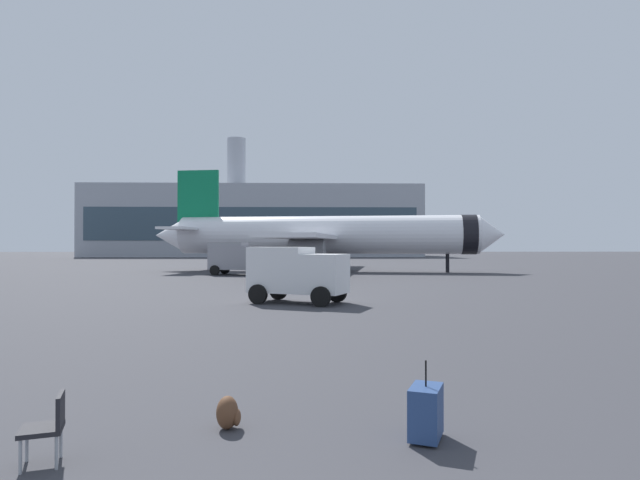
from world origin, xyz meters
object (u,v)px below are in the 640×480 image
object	(u,v)px
rolling_suitcase	(426,412)
traveller_backpack	(228,413)
safety_cone_near	(308,267)
airplane_at_gate	(324,235)
safety_cone_mid	(332,265)
service_truck	(237,257)
cargo_van	(297,272)
gate_chair	(48,424)

from	to	relation	value
rolling_suitcase	traveller_backpack	distance (m)	2.85
safety_cone_near	rolling_suitcase	size ratio (longest dim) A/B	0.57
airplane_at_gate	safety_cone_mid	world-z (taller)	airplane_at_gate
service_truck	traveller_backpack	xyz separation A→B (m)	(4.93, -39.51, -1.37)
service_truck	cargo_van	distance (m)	23.59
cargo_van	rolling_suitcase	world-z (taller)	cargo_van
cargo_van	gate_chair	size ratio (longest dim) A/B	5.62
airplane_at_gate	gate_chair	world-z (taller)	airplane_at_gate
safety_cone_near	gate_chair	distance (m)	49.46
safety_cone_near	rolling_suitcase	distance (m)	48.67
gate_chair	safety_cone_near	bearing A→B (deg)	85.84
safety_cone_near	rolling_suitcase	xyz separation A→B (m)	(1.25, -48.66, 0.08)
service_truck	gate_chair	distance (m)	40.83
traveller_backpack	safety_cone_near	bearing A→B (deg)	88.15
service_truck	safety_cone_near	world-z (taller)	service_truck
safety_cone_near	gate_chair	world-z (taller)	gate_chair
gate_chair	airplane_at_gate	bearing A→B (deg)	83.76
rolling_suitcase	safety_cone_near	bearing A→B (deg)	91.47
airplane_at_gate	safety_cone_near	size ratio (longest dim) A/B	57.31
rolling_suitcase	gate_chair	size ratio (longest dim) A/B	1.28
cargo_van	gate_chair	world-z (taller)	cargo_van
airplane_at_gate	traveller_backpack	bearing A→B (deg)	-93.86
airplane_at_gate	gate_chair	xyz separation A→B (m)	(-5.09, -46.53, -3.16)
safety_cone_near	cargo_van	bearing A→B (deg)	-91.42
safety_cone_near	gate_chair	size ratio (longest dim) A/B	0.72
service_truck	rolling_suitcase	distance (m)	40.79
service_truck	traveller_backpack	size ratio (longest dim) A/B	10.81
service_truck	traveller_backpack	world-z (taller)	service_truck
safety_cone_near	service_truck	bearing A→B (deg)	-126.96
service_truck	traveller_backpack	bearing A→B (deg)	-82.89
safety_cone_mid	rolling_suitcase	world-z (taller)	rolling_suitcase
safety_cone_mid	traveller_backpack	xyz separation A→B (m)	(-4.39, -53.28, -0.13)
cargo_van	safety_cone_near	world-z (taller)	cargo_van
airplane_at_gate	traveller_backpack	xyz separation A→B (m)	(-3.06, -45.34, -3.42)
cargo_van	safety_cone_near	distance (m)	31.54
airplane_at_gate	service_truck	xyz separation A→B (m)	(-7.99, -5.82, -2.05)
airplane_at_gate	gate_chair	bearing A→B (deg)	-96.24
cargo_van	safety_cone_mid	bearing A→B (deg)	84.37
service_truck	gate_chair	bearing A→B (deg)	-85.93
service_truck	gate_chair	xyz separation A→B (m)	(2.90, -40.71, -1.11)
rolling_suitcase	gate_chair	xyz separation A→B (m)	(-4.83, -0.67, 0.11)
airplane_at_gate	cargo_van	world-z (taller)	airplane_at_gate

